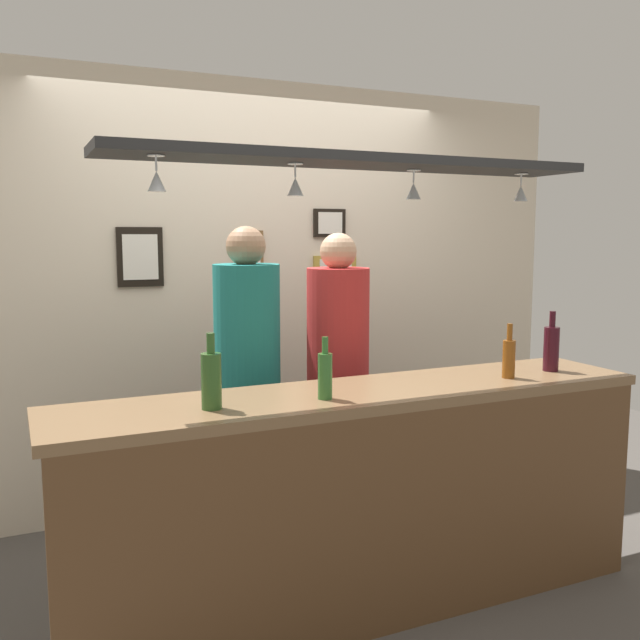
{
  "coord_description": "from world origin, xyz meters",
  "views": [
    {
      "loc": [
        -1.39,
        -2.96,
        1.67
      ],
      "look_at": [
        0.0,
        0.1,
        1.25
      ],
      "focal_mm": 38.5,
      "sensor_mm": 36.0,
      "label": 1
    }
  ],
  "objects_px": {
    "picture_frame_crest": "(249,252)",
    "person_left_teal_shirt": "(247,359)",
    "bottle_beer_green_import": "(325,374)",
    "picture_frame_caricature": "(140,257)",
    "picture_frame_upper_small": "(330,223)",
    "bottle_champagne_green": "(211,379)",
    "picture_frame_lower_pair": "(335,270)",
    "bottle_wine_dark_red": "(551,347)",
    "bottle_beer_amber_tall": "(509,357)",
    "person_middle_red_shirt": "(338,356)"
  },
  "relations": [
    {
      "from": "person_left_teal_shirt",
      "to": "picture_frame_caricature",
      "type": "relative_size",
      "value": 5.04
    },
    {
      "from": "picture_frame_crest",
      "to": "picture_frame_caricature",
      "type": "distance_m",
      "value": 0.66
    },
    {
      "from": "bottle_beer_green_import",
      "to": "bottle_wine_dark_red",
      "type": "height_order",
      "value": "bottle_wine_dark_red"
    },
    {
      "from": "bottle_beer_green_import",
      "to": "bottle_beer_amber_tall",
      "type": "relative_size",
      "value": 1.0
    },
    {
      "from": "bottle_beer_amber_tall",
      "to": "picture_frame_upper_small",
      "type": "relative_size",
      "value": 1.18
    },
    {
      "from": "bottle_beer_green_import",
      "to": "picture_frame_upper_small",
      "type": "distance_m",
      "value": 1.78
    },
    {
      "from": "picture_frame_caricature",
      "to": "picture_frame_upper_small",
      "type": "relative_size",
      "value": 1.55
    },
    {
      "from": "person_left_teal_shirt",
      "to": "bottle_beer_amber_tall",
      "type": "relative_size",
      "value": 6.59
    },
    {
      "from": "bottle_champagne_green",
      "to": "picture_frame_lower_pair",
      "type": "xyz_separation_m",
      "value": [
        1.23,
        1.46,
        0.33
      ]
    },
    {
      "from": "person_middle_red_shirt",
      "to": "picture_frame_lower_pair",
      "type": "xyz_separation_m",
      "value": [
        0.32,
        0.7,
        0.43
      ]
    },
    {
      "from": "bottle_wine_dark_red",
      "to": "bottle_champagne_green",
      "type": "height_order",
      "value": "same"
    },
    {
      "from": "bottle_beer_green_import",
      "to": "bottle_beer_amber_tall",
      "type": "bearing_deg",
      "value": 1.07
    },
    {
      "from": "person_left_teal_shirt",
      "to": "picture_frame_crest",
      "type": "distance_m",
      "value": 0.91
    },
    {
      "from": "bottle_beer_amber_tall",
      "to": "picture_frame_crest",
      "type": "bearing_deg",
      "value": 118.23
    },
    {
      "from": "person_middle_red_shirt",
      "to": "bottle_wine_dark_red",
      "type": "relative_size",
      "value": 5.6
    },
    {
      "from": "picture_frame_lower_pair",
      "to": "picture_frame_upper_small",
      "type": "height_order",
      "value": "picture_frame_upper_small"
    },
    {
      "from": "bottle_beer_green_import",
      "to": "bottle_champagne_green",
      "type": "height_order",
      "value": "bottle_champagne_green"
    },
    {
      "from": "picture_frame_caricature",
      "to": "picture_frame_crest",
      "type": "bearing_deg",
      "value": 0.0
    },
    {
      "from": "bottle_beer_green_import",
      "to": "picture_frame_lower_pair",
      "type": "xyz_separation_m",
      "value": [
        0.76,
        1.49,
        0.35
      ]
    },
    {
      "from": "picture_frame_crest",
      "to": "picture_frame_lower_pair",
      "type": "relative_size",
      "value": 0.87
    },
    {
      "from": "picture_frame_upper_small",
      "to": "bottle_champagne_green",
      "type": "bearing_deg",
      "value": -129.32
    },
    {
      "from": "person_middle_red_shirt",
      "to": "bottle_wine_dark_red",
      "type": "xyz_separation_m",
      "value": [
        0.83,
        -0.73,
        0.1
      ]
    },
    {
      "from": "person_middle_red_shirt",
      "to": "picture_frame_crest",
      "type": "relative_size",
      "value": 6.46
    },
    {
      "from": "bottle_beer_green_import",
      "to": "bottle_wine_dark_red",
      "type": "bearing_deg",
      "value": 2.99
    },
    {
      "from": "person_left_teal_shirt",
      "to": "bottle_wine_dark_red",
      "type": "bearing_deg",
      "value": -28.4
    },
    {
      "from": "bottle_beer_green_import",
      "to": "bottle_champagne_green",
      "type": "distance_m",
      "value": 0.47
    },
    {
      "from": "person_left_teal_shirt",
      "to": "picture_frame_caricature",
      "type": "bearing_deg",
      "value": 120.18
    },
    {
      "from": "bottle_champagne_green",
      "to": "picture_frame_upper_small",
      "type": "height_order",
      "value": "picture_frame_upper_small"
    },
    {
      "from": "person_left_teal_shirt",
      "to": "picture_frame_lower_pair",
      "type": "xyz_separation_m",
      "value": [
        0.83,
        0.7,
        0.41
      ]
    },
    {
      "from": "bottle_wine_dark_red",
      "to": "picture_frame_upper_small",
      "type": "bearing_deg",
      "value": 111.13
    },
    {
      "from": "picture_frame_crest",
      "to": "picture_frame_upper_small",
      "type": "height_order",
      "value": "picture_frame_upper_small"
    },
    {
      "from": "bottle_champagne_green",
      "to": "bottle_wine_dark_red",
      "type": "bearing_deg",
      "value": 1.07
    },
    {
      "from": "picture_frame_crest",
      "to": "person_left_teal_shirt",
      "type": "bearing_deg",
      "value": -109.76
    },
    {
      "from": "picture_frame_lower_pair",
      "to": "person_middle_red_shirt",
      "type": "bearing_deg",
      "value": -114.42
    },
    {
      "from": "person_left_teal_shirt",
      "to": "picture_frame_caricature",
      "type": "height_order",
      "value": "person_left_teal_shirt"
    },
    {
      "from": "picture_frame_lower_pair",
      "to": "picture_frame_caricature",
      "type": "bearing_deg",
      "value": 180.0
    },
    {
      "from": "bottle_wine_dark_red",
      "to": "bottle_champagne_green",
      "type": "relative_size",
      "value": 1.0
    },
    {
      "from": "person_middle_red_shirt",
      "to": "bottle_beer_amber_tall",
      "type": "xyz_separation_m",
      "value": [
        0.52,
        -0.78,
        0.08
      ]
    },
    {
      "from": "bottle_wine_dark_red",
      "to": "picture_frame_caricature",
      "type": "distance_m",
      "value": 2.3
    },
    {
      "from": "bottle_beer_amber_tall",
      "to": "picture_frame_caricature",
      "type": "xyz_separation_m",
      "value": [
        -1.45,
        1.47,
        0.45
      ]
    },
    {
      "from": "person_left_teal_shirt",
      "to": "picture_frame_crest",
      "type": "height_order",
      "value": "person_left_teal_shirt"
    },
    {
      "from": "picture_frame_crest",
      "to": "person_middle_red_shirt",
      "type": "bearing_deg",
      "value": -68.98
    },
    {
      "from": "bottle_beer_green_import",
      "to": "person_left_teal_shirt",
      "type": "bearing_deg",
      "value": 95.29
    },
    {
      "from": "picture_frame_caricature",
      "to": "picture_frame_upper_small",
      "type": "bearing_deg",
      "value": 0.0
    },
    {
      "from": "bottle_beer_green_import",
      "to": "picture_frame_upper_small",
      "type": "relative_size",
      "value": 1.18
    },
    {
      "from": "person_left_teal_shirt",
      "to": "picture_frame_crest",
      "type": "xyz_separation_m",
      "value": [
        0.25,
        0.7,
        0.53
      ]
    },
    {
      "from": "bottle_champagne_green",
      "to": "picture_frame_upper_small",
      "type": "relative_size",
      "value": 1.36
    },
    {
      "from": "bottle_beer_amber_tall",
      "to": "picture_frame_caricature",
      "type": "height_order",
      "value": "picture_frame_caricature"
    },
    {
      "from": "bottle_champagne_green",
      "to": "bottle_beer_amber_tall",
      "type": "relative_size",
      "value": 1.15
    },
    {
      "from": "bottle_wine_dark_red",
      "to": "person_middle_red_shirt",
      "type": "bearing_deg",
      "value": 138.67
    }
  ]
}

